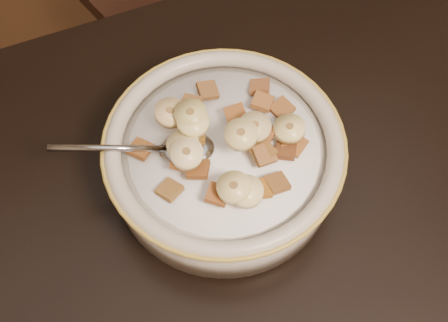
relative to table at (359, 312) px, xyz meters
name	(u,v)px	position (x,y,z in m)	size (l,w,h in m)	color
table	(359,312)	(0.00, 0.00, 0.00)	(1.40, 0.90, 0.04)	black
cereal_bowl	(224,162)	(-0.08, 0.18, 0.05)	(0.23, 0.23, 0.06)	#ABA69E
milk	(224,148)	(-0.08, 0.18, 0.08)	(0.19, 0.19, 0.00)	white
spoon	(187,149)	(-0.11, 0.19, 0.08)	(0.04, 0.06, 0.01)	gray
cereal_square_0	(264,155)	(-0.05, 0.15, 0.09)	(0.02, 0.02, 0.01)	brown
cereal_square_1	(282,109)	(-0.01, 0.20, 0.08)	(0.02, 0.02, 0.01)	brown
cereal_square_2	(260,86)	(-0.02, 0.23, 0.08)	(0.02, 0.02, 0.01)	brown
cereal_square_3	(236,114)	(-0.05, 0.20, 0.09)	(0.02, 0.02, 0.01)	brown
cereal_square_4	(264,133)	(-0.04, 0.17, 0.09)	(0.02, 0.02, 0.01)	brown
cereal_square_5	(169,190)	(-0.14, 0.15, 0.08)	(0.02, 0.02, 0.01)	olive
cereal_square_6	(277,183)	(-0.04, 0.12, 0.08)	(0.02, 0.02, 0.01)	brown
cereal_square_7	(195,136)	(-0.10, 0.19, 0.09)	(0.02, 0.02, 0.01)	olive
cereal_square_8	(260,188)	(-0.06, 0.12, 0.09)	(0.02, 0.02, 0.01)	brown
cereal_square_9	(140,149)	(-0.15, 0.20, 0.08)	(0.02, 0.02, 0.01)	brown
cereal_square_10	(262,102)	(-0.02, 0.21, 0.09)	(0.02, 0.02, 0.01)	brown
cereal_square_11	(198,169)	(-0.11, 0.16, 0.09)	(0.02, 0.02, 0.01)	brown
cereal_square_12	(208,90)	(-0.07, 0.24, 0.08)	(0.02, 0.02, 0.01)	brown
cereal_square_13	(182,161)	(-0.12, 0.17, 0.09)	(0.02, 0.02, 0.01)	#915E2A
cereal_square_14	(263,152)	(-0.05, 0.15, 0.09)	(0.02, 0.02, 0.01)	brown
cereal_square_15	(286,150)	(-0.02, 0.15, 0.08)	(0.02, 0.02, 0.01)	brown
cereal_square_16	(218,194)	(-0.10, 0.13, 0.09)	(0.02, 0.02, 0.01)	brown
cereal_square_17	(180,147)	(-0.12, 0.19, 0.09)	(0.02, 0.02, 0.01)	brown
cereal_square_18	(191,104)	(-0.09, 0.23, 0.09)	(0.02, 0.02, 0.01)	brown
cereal_square_19	(295,144)	(-0.01, 0.16, 0.08)	(0.02, 0.02, 0.01)	#935824
banana_slice_0	(289,129)	(-0.01, 0.17, 0.09)	(0.03, 0.03, 0.01)	#E1C77F
banana_slice_1	(193,123)	(-0.10, 0.20, 0.11)	(0.03, 0.03, 0.01)	#F0DD7D
banana_slice_2	(191,114)	(-0.10, 0.21, 0.11)	(0.03, 0.03, 0.01)	#D4C47A
banana_slice_3	(247,192)	(-0.08, 0.12, 0.09)	(0.03, 0.03, 0.01)	#F9E695
banana_slice_4	(187,154)	(-0.12, 0.17, 0.10)	(0.03, 0.03, 0.01)	#FFE5AC
banana_slice_5	(241,135)	(-0.06, 0.17, 0.11)	(0.03, 0.03, 0.01)	#D9D07E
banana_slice_6	(255,127)	(-0.05, 0.18, 0.10)	(0.03, 0.03, 0.01)	beige
banana_slice_7	(234,188)	(-0.09, 0.12, 0.10)	(0.03, 0.03, 0.01)	#E5C888
banana_slice_8	(170,113)	(-0.12, 0.22, 0.10)	(0.03, 0.03, 0.01)	tan
banana_slice_9	(183,146)	(-0.12, 0.18, 0.10)	(0.03, 0.03, 0.01)	#E7DD8C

